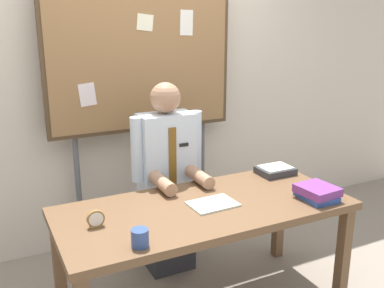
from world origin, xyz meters
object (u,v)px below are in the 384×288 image
Objects in this scene: bulletin_board at (142,57)px; paper_tray at (275,170)px; open_notebook at (213,204)px; coffee_mug at (140,238)px; desk_clock at (96,220)px; person at (167,185)px; desk at (205,217)px; book_stack at (317,193)px.

bulletin_board is 8.52× the size of paper_tray.
coffee_mug is at bearing -153.83° from open_notebook.
desk_clock is 0.38× the size of paper_tray.
person is 0.65× the size of bulletin_board.
bulletin_board reaches higher than person.
desk_clock is 1.45m from paper_tray.
desk_clock reaches higher than desk.
paper_tray is (0.74, 0.27, 0.11)m from desk.
desk_clock is 0.35m from coffee_mug.
open_notebook is at bearing 161.14° from book_stack.
bulletin_board is 1.48m from desk_clock.
bulletin_board reaches higher than open_notebook.
person is at bearing 156.12° from paper_tray.
person is 1.06m from coffee_mug.
bulletin_board reaches higher than desk.
book_stack reaches higher than desk.
person is 5.55× the size of paper_tray.
book_stack is 0.88× the size of open_notebook.
desk is at bearing -0.56° from desk_clock.
person is 15.29× the size of coffee_mug.
desk is 1.40m from bulletin_board.
paper_tray is (1.28, 0.57, -0.02)m from coffee_mug.
bulletin_board reaches higher than book_stack.
book_stack is at bearing 3.13° from coffee_mug.
bulletin_board is at bearing 132.80° from paper_tray.
person reaches higher than open_notebook.
desk_clock is at bearing -139.33° from person.
desk_clock is 1.05× the size of coffee_mug.
desk is at bearing 29.67° from coffee_mug.
desk is at bearing -160.06° from paper_tray.
paper_tray reaches higher than desk.
book_stack is at bearing -19.21° from desk.
person is at bearing 59.17° from coffee_mug.
book_stack is 0.99× the size of paper_tray.
book_stack is 0.51m from paper_tray.
book_stack is at bearing -10.17° from desk_clock.
paper_tray is (1.42, 0.26, -0.02)m from desk_clock.
open_notebook is (-0.64, 0.22, -0.04)m from book_stack.
open_notebook is at bearing -24.00° from desk.
book_stack reaches higher than open_notebook.
bulletin_board is at bearing 68.59° from coffee_mug.
desk is 0.60m from person.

